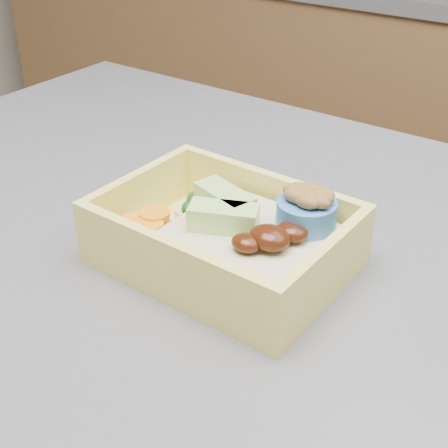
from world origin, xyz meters
The scene contains 1 object.
bento_box centered at (-0.20, 0.02, 0.94)m, with size 0.17×0.12×0.06m.
Camera 1 is at (0.01, -0.28, 1.18)m, focal length 50.00 mm.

